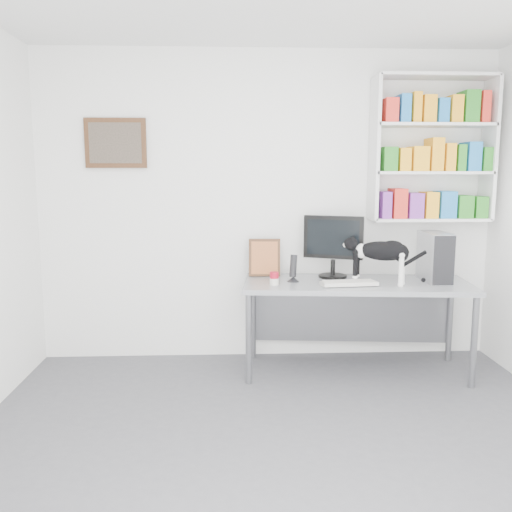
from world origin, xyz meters
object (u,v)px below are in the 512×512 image
at_px(pc_tower, 435,257).
at_px(speaker, 293,268).
at_px(soup_can, 274,278).
at_px(keyboard, 349,283).
at_px(leaning_print, 264,257).
at_px(cat, 381,262).
at_px(monitor, 333,246).
at_px(desk, 355,327).
at_px(bookshelf, 432,149).

bearing_deg(pc_tower, speaker, -179.92).
bearing_deg(soup_can, keyboard, -3.73).
bearing_deg(keyboard, soup_can, 170.85).
height_order(speaker, leaning_print, leaning_print).
distance_m(keyboard, cat, 0.31).
distance_m(speaker, leaning_print, 0.34).
height_order(soup_can, cat, cat).
height_order(monitor, keyboard, monitor).
relative_size(desk, soup_can, 17.64).
bearing_deg(speaker, leaning_print, 161.14).
height_order(keyboard, soup_can, soup_can).
bearing_deg(monitor, pc_tower, 9.36).
distance_m(monitor, pc_tower, 0.83).
bearing_deg(monitor, leaning_print, -166.74).
bearing_deg(pc_tower, cat, -165.79).
xyz_separation_m(monitor, keyboard, (0.07, -0.33, -0.25)).
bearing_deg(soup_can, pc_tower, 4.72).
bearing_deg(desk, leaning_print, 164.20).
height_order(bookshelf, leaning_print, bookshelf).
relative_size(keyboard, pc_tower, 1.10).
relative_size(leaning_print, soup_can, 3.22).
height_order(bookshelf, speaker, bookshelf).
distance_m(keyboard, soup_can, 0.59).
distance_m(monitor, leaning_print, 0.59).
bearing_deg(cat, speaker, -164.69).
bearing_deg(cat, bookshelf, 64.20).
distance_m(pc_tower, soup_can, 1.35).
height_order(monitor, cat, monitor).
relative_size(bookshelf, keyboard, 2.81).
distance_m(bookshelf, desk, 1.66).
bearing_deg(bookshelf, speaker, -166.85).
distance_m(desk, leaning_print, 0.96).
bearing_deg(soup_can, speaker, 37.14).
height_order(speaker, cat, cat).
bearing_deg(pc_tower, monitor, 168.49).
bearing_deg(pc_tower, soup_can, -174.42).
height_order(desk, speaker, speaker).
bearing_deg(keyboard, desk, 48.65).
relative_size(desk, pc_tower, 4.56).
xyz_separation_m(pc_tower, soup_can, (-1.34, -0.11, -0.15)).
distance_m(keyboard, pc_tower, 0.78).
height_order(monitor, pc_tower, monitor).
bearing_deg(desk, keyboard, -120.49).
distance_m(keyboard, leaning_print, 0.78).
distance_m(bookshelf, leaning_print, 1.70).
xyz_separation_m(desk, monitor, (-0.16, 0.20, 0.65)).
height_order(leaning_print, soup_can, leaning_print).
bearing_deg(keyboard, cat, 2.10).
relative_size(speaker, soup_can, 2.23).
xyz_separation_m(bookshelf, monitor, (-0.86, -0.12, -0.82)).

